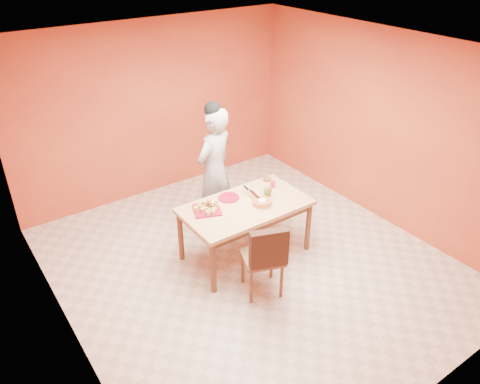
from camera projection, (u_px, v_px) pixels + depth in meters
floor at (251, 263)px, 6.06m from camera, size 5.00×5.00×0.00m
ceiling at (254, 52)px, 4.72m from camera, size 5.00×5.00×0.00m
wall_back at (155, 110)px, 7.16m from camera, size 4.50×0.00×4.50m
wall_left at (54, 235)px, 4.26m from camera, size 0.00×5.00×5.00m
wall_right at (382, 128)px, 6.51m from camera, size 0.00×5.00×5.00m
dining_table at (245, 211)px, 5.91m from camera, size 1.60×0.90×0.76m
dining_chair at (263, 256)px, 5.36m from camera, size 0.59×0.66×0.99m
pastry_pile at (207, 206)px, 5.71m from camera, size 0.29×0.29×0.10m
person at (214, 171)px, 6.38m from camera, size 0.77×0.64×1.80m
pastry_platter at (207, 210)px, 5.74m from camera, size 0.42×0.42×0.02m
red_dinner_plate at (229, 198)px, 6.00m from camera, size 0.30×0.30×0.02m
white_cake_plate at (262, 205)px, 5.85m from camera, size 0.30×0.30×0.01m
sponge_cake at (262, 202)px, 5.84m from camera, size 0.31×0.31×0.06m
cake_server at (254, 194)px, 5.95m from camera, size 0.08×0.25×0.01m
egg_ornament at (268, 191)px, 6.03m from camera, size 0.13×0.11×0.15m
magenta_glass at (273, 184)px, 6.23m from camera, size 0.08×0.08×0.10m
checker_tin at (267, 179)px, 6.41m from camera, size 0.13×0.13×0.03m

